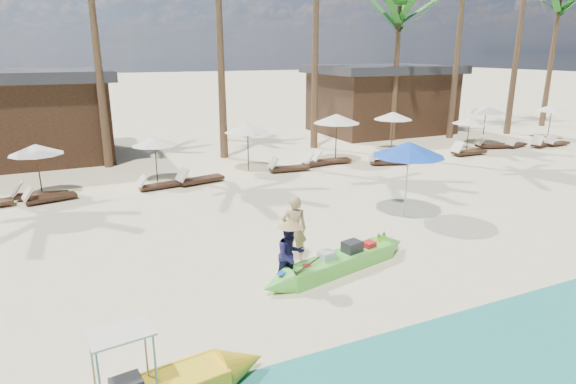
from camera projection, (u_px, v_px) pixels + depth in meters
name	position (u px, v px, depth m)	size (l,w,h in m)	color
ground	(317.00, 280.00, 11.27)	(240.00, 240.00, 0.00)	beige
green_canoe	(340.00, 262.00, 11.74)	(5.05, 1.47, 0.65)	#58CA3D
tourist	(294.00, 229.00, 12.06)	(0.63, 0.42, 1.74)	tan
vendor_green	(290.00, 256.00, 10.80)	(0.73, 0.56, 1.49)	#16163E
blue_umbrella	(409.00, 149.00, 15.06)	(2.27, 2.27, 2.45)	#99999E
resort_parasol_4	(36.00, 149.00, 17.36)	(1.89, 1.89, 1.95)	#3B2518
lounger_4_left	(38.00, 194.00, 17.37)	(1.89, 0.86, 0.62)	#3B2518
lounger_4_right	(47.00, 197.00, 17.03)	(1.81, 0.89, 0.59)	#3B2518
resort_parasol_5	(154.00, 141.00, 19.28)	(1.83, 1.83, 1.88)	#3B2518
lounger_5_left	(157.00, 185.00, 18.66)	(1.69, 0.73, 0.56)	#3B2518
resort_parasol_6	(248.00, 128.00, 21.14)	(2.07, 2.07, 2.13)	#3B2518
lounger_6_left	(198.00, 179.00, 19.41)	(2.02, 0.98, 0.66)	#3B2518
lounger_6_right	(287.00, 167.00, 21.37)	(1.89, 0.74, 0.63)	#3B2518
resort_parasol_7	(337.00, 119.00, 22.87)	(2.24, 2.24, 2.31)	#3B2518
lounger_7_left	(329.00, 160.00, 22.80)	(1.94, 0.76, 0.64)	#3B2518
lounger_7_right	(318.00, 162.00, 22.45)	(1.87, 0.81, 0.62)	#3B2518
resort_parasol_8	(393.00, 116.00, 25.31)	(2.04, 2.04, 2.10)	#3B2518
lounger_8_left	(386.00, 161.00, 22.65)	(1.87, 1.04, 0.61)	#3B2518
resort_parasol_9	(470.00, 120.00, 25.37)	(1.78, 1.78, 1.83)	#3B2518
lounger_9_left	(467.00, 151.00, 24.72)	(2.00, 0.63, 0.68)	#3B2518
lounger_9_right	(491.00, 144.00, 26.47)	(2.10, 1.13, 0.68)	#3B2518
resort_parasol_10	(486.00, 109.00, 27.13)	(2.18, 2.18, 2.25)	#3B2518
lounger_10_left	(515.00, 144.00, 26.77)	(1.69, 0.87, 0.55)	#3B2518
lounger_10_right	(541.00, 143.00, 26.91)	(1.88, 1.07, 0.61)	#3B2518
resort_parasol_11	(552.00, 108.00, 29.11)	(2.01, 2.01, 2.07)	#3B2518
lounger_11_left	(556.00, 143.00, 27.20)	(1.71, 0.66, 0.57)	#3B2518
palm_6	(399.00, 16.00, 27.09)	(2.08, 2.08, 8.51)	brown
palm_9	(559.00, 7.00, 32.41)	(2.08, 2.08, 9.82)	brown
pavilion_east	(381.00, 98.00, 31.52)	(8.80, 6.60, 4.30)	#3B2518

